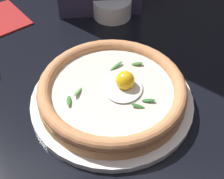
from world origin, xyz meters
TOP-DOWN VIEW (x-y plane):
  - ground_plane at (0.00, 0.00)m, footprint 2.40×2.40m
  - pizza_plate at (-0.05, -0.02)m, footprint 0.30×0.30m
  - pizza at (-0.05, -0.02)m, footprint 0.27×0.27m
  - side_bowl at (0.24, 0.04)m, footprint 0.09×0.09m
  - folded_napkin at (0.17, 0.30)m, footprint 0.16×0.17m

SIDE VIEW (x-z plane):
  - ground_plane at x=0.00m, z-range -0.03..0.00m
  - folded_napkin at x=0.17m, z-range 0.00..0.01m
  - pizza_plate at x=-0.05m, z-range 0.00..0.01m
  - side_bowl at x=0.24m, z-range 0.00..0.04m
  - pizza at x=-0.05m, z-range 0.00..0.06m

